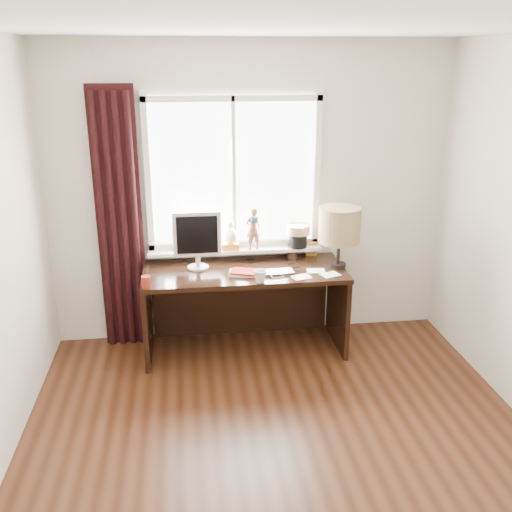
{
  "coord_description": "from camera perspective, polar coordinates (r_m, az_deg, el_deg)",
  "views": [
    {
      "loc": [
        -0.58,
        -2.84,
        2.43
      ],
      "look_at": [
        -0.05,
        1.25,
        1.0
      ],
      "focal_mm": 40.0,
      "sensor_mm": 36.0,
      "label": 1
    }
  ],
  "objects": [
    {
      "name": "notebook_stack",
      "position": [
        4.7,
        -1.31,
        -1.66
      ],
      "size": [
        0.26,
        0.21,
        0.03
      ],
      "color": "beige",
      "rests_on": "desk"
    },
    {
      "name": "loose_papers",
      "position": [
        4.73,
        6.01,
        -1.81
      ],
      "size": [
        0.42,
        0.26,
        0.0
      ],
      "color": "white",
      "rests_on": "desk"
    },
    {
      "name": "window",
      "position": [
        4.94,
        -1.83,
        6.03
      ],
      "size": [
        1.52,
        0.22,
        1.4
      ],
      "color": "white",
      "rests_on": "ground"
    },
    {
      "name": "desk",
      "position": [
        4.98,
        -1.27,
        -3.61
      ],
      "size": [
        1.7,
        0.7,
        0.75
      ],
      "color": "black",
      "rests_on": "floor"
    },
    {
      "name": "table_lamp",
      "position": [
        4.81,
        8.37,
        3.01
      ],
      "size": [
        0.35,
        0.35,
        0.52
      ],
      "color": "black",
      "rests_on": "desk"
    },
    {
      "name": "wall_back",
      "position": [
        5.01,
        -0.53,
        6.07
      ],
      "size": [
        3.5,
        0.0,
        2.6
      ],
      "primitive_type": "cube",
      "rotation": [
        1.57,
        0.0,
        0.0
      ],
      "color": "beige",
      "rests_on": "ground"
    },
    {
      "name": "curtain",
      "position": [
        4.96,
        -13.51,
        3.2
      ],
      "size": [
        0.38,
        0.09,
        2.25
      ],
      "color": "black",
      "rests_on": "floor"
    },
    {
      "name": "mug",
      "position": [
        4.52,
        0.43,
        -2.01
      ],
      "size": [
        0.14,
        0.13,
        0.11
      ],
      "primitive_type": "imported",
      "rotation": [
        0.0,
        0.0,
        0.43
      ],
      "color": "white",
      "rests_on": "desk"
    },
    {
      "name": "red_cup",
      "position": [
        4.49,
        -10.94,
        -2.56
      ],
      "size": [
        0.07,
        0.07,
        0.09
      ],
      "primitive_type": "cylinder",
      "color": "maroon",
      "rests_on": "desk"
    },
    {
      "name": "laptop",
      "position": [
        4.71,
        1.88,
        -1.65
      ],
      "size": [
        0.33,
        0.22,
        0.03
      ],
      "primitive_type": "imported",
      "rotation": [
        0.0,
        0.0,
        0.06
      ],
      "color": "silver",
      "rests_on": "desk"
    },
    {
      "name": "brush_holder",
      "position": [
        5.08,
        3.67,
        0.49
      ],
      "size": [
        0.09,
        0.09,
        0.25
      ],
      "color": "black",
      "rests_on": "desk"
    },
    {
      "name": "icon_frame",
      "position": [
        5.14,
        5.59,
        0.72
      ],
      "size": [
        0.1,
        0.04,
        0.13
      ],
      "color": "gold",
      "rests_on": "desk"
    },
    {
      "name": "floor",
      "position": [
        3.79,
        3.38,
        -20.87
      ],
      "size": [
        3.5,
        4.0,
        0.0
      ],
      "primitive_type": "cube",
      "color": "#452313",
      "rests_on": "ground"
    },
    {
      "name": "desk_cables",
      "position": [
        4.86,
        1.08,
        -1.06
      ],
      "size": [
        0.49,
        0.43,
        0.01
      ],
      "color": "black",
      "rests_on": "desk"
    },
    {
      "name": "monitor",
      "position": [
        4.77,
        -5.91,
        1.92
      ],
      "size": [
        0.4,
        0.18,
        0.49
      ],
      "color": "beige",
      "rests_on": "desk"
    },
    {
      "name": "ceiling",
      "position": [
        2.91,
        4.46,
        22.38
      ],
      "size": [
        3.5,
        4.0,
        0.0
      ],
      "primitive_type": "cube",
      "color": "white",
      "rests_on": "wall_back"
    }
  ]
}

